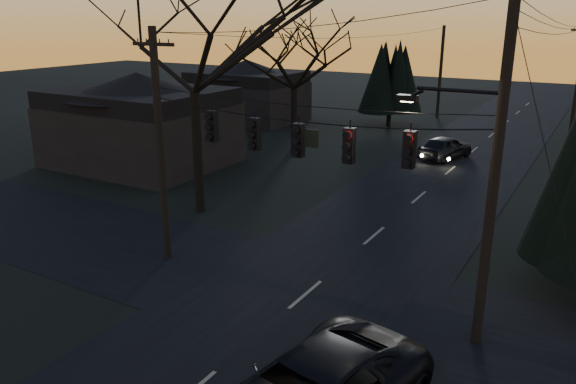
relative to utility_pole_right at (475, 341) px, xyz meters
The scene contains 13 objects.
main_road 11.41m from the utility_pole_right, 118.81° to the left, with size 8.00×120.00×0.02m, color black.
cross_road 5.50m from the utility_pole_right, behind, with size 60.00×7.00×0.02m, color black.
utility_pole_right is the anchor object (origin of this frame).
utility_pole_left 11.50m from the utility_pole_right, behind, with size 1.80×0.30×8.50m, color black, non-canonical shape.
utility_pole_far_r 28.00m from the utility_pole_right, 90.00° to the left, with size 1.80×0.30×8.50m, color black, non-canonical shape.
utility_pole_far_l 37.79m from the utility_pole_right, 107.72° to the left, with size 0.30×0.30×8.00m, color black, non-canonical shape.
span_signal_assembly 7.78m from the utility_pole_right, behind, with size 11.50×0.44×1.58m.
bare_tree_left 16.52m from the utility_pole_right, 160.84° to the left, with size 10.49×10.49×11.14m.
bare_tree_dist 24.91m from the utility_pole_right, 132.07° to the left, with size 6.98×6.98×8.36m.
evergreen_dist 32.80m from the utility_pole_right, 114.94° to the left, with size 3.81×3.81×6.18m.
house_left_near 24.78m from the utility_pole_right, 156.04° to the left, with size 10.00×8.00×5.60m.
house_left_far 36.51m from the utility_pole_right, 134.44° to the left, with size 9.00×7.00×5.20m.
sedan_oncoming_a 21.66m from the utility_pole_right, 107.68° to the left, with size 1.78×4.43×1.51m, color black.
Camera 1 is at (7.92, -4.69, 8.85)m, focal length 35.00 mm.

